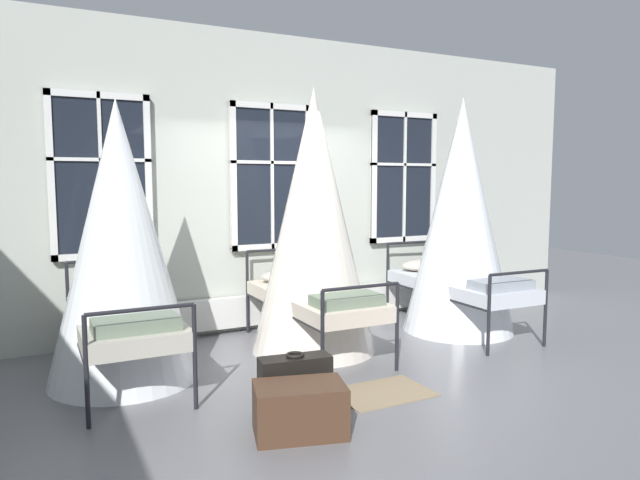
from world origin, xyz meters
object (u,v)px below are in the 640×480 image
at_px(cot_first, 120,247).
at_px(suitcase_dark, 295,384).
at_px(cot_second, 314,226).
at_px(cot_third, 460,220).
at_px(travel_trunk, 300,409).

height_order(cot_first, suitcase_dark, cot_first).
relative_size(cot_second, cot_third, 1.00).
bearing_deg(cot_first, suitcase_dark, -142.12).
xyz_separation_m(cot_second, travel_trunk, (-1.00, -1.80, -1.15)).
xyz_separation_m(cot_first, cot_third, (3.86, -0.00, 0.12)).
distance_m(cot_first, cot_third, 3.86).
bearing_deg(cot_first, cot_second, -88.79).
distance_m(cot_second, travel_trunk, 2.35).
height_order(cot_third, travel_trunk, cot_third).
xyz_separation_m(cot_second, cot_third, (1.92, -0.05, 0.00)).
bearing_deg(travel_trunk, cot_first, 118.21).
xyz_separation_m(suitcase_dark, travel_trunk, (-0.14, -0.38, -0.04)).
height_order(cot_second, travel_trunk, cot_second).
distance_m(cot_first, suitcase_dark, 2.00).
height_order(cot_first, cot_third, cot_third).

